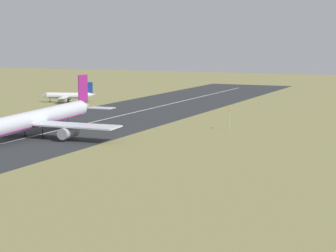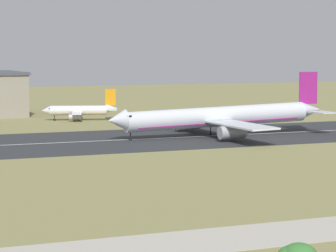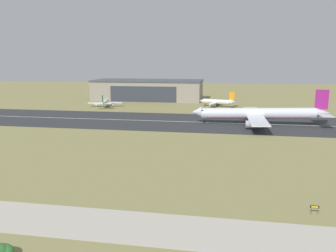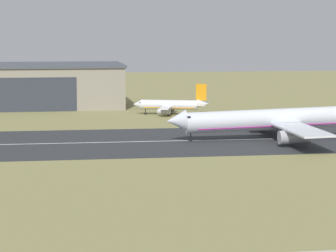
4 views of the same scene
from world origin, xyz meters
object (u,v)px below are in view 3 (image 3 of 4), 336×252
Objects in this scene: airplane_parked_west at (105,102)px; runway_sign at (315,208)px; airplane_landing at (258,114)px; airplane_parked_centre at (217,102)px.

airplane_parked_west reaches higher than runway_sign.
airplane_landing is 2.46× the size of airplane_parked_centre.
airplane_landing reaches higher than airplane_parked_centre.
airplane_parked_centre is 149.13m from runway_sign.
runway_sign is (2.01, -89.49, -3.53)m from airplane_landing.
runway_sign is at bearing -55.99° from airplane_parked_west.
airplane_parked_west is 1.05× the size of airplane_parked_centre.
runway_sign is (90.62, -134.31, -1.49)m from airplane_parked_west.
airplane_landing is at bearing -71.41° from airplane_parked_centre.
airplane_landing reaches higher than runway_sign.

